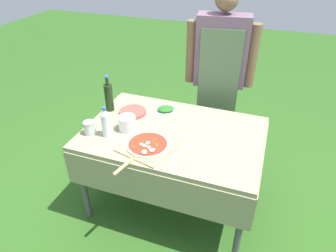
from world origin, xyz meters
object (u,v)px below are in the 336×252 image
object	(u,v)px
water_bottle	(106,123)
herb_container	(166,109)
person_cook	(220,68)
mixing_tub	(127,123)
oil_bottle	(109,97)
pizza_on_peel	(147,146)
sauce_jar	(90,128)
prep_table	(173,141)
plate_stack	(133,112)

from	to	relation	value
water_bottle	herb_container	distance (m)	0.56
person_cook	water_bottle	bearing A→B (deg)	49.99
water_bottle	mixing_tub	bearing A→B (deg)	48.69
person_cook	oil_bottle	world-z (taller)	person_cook
pizza_on_peel	oil_bottle	distance (m)	0.63
pizza_on_peel	person_cook	bearing A→B (deg)	88.46
pizza_on_peel	mixing_tub	world-z (taller)	mixing_tub
water_bottle	sauce_jar	bearing A→B (deg)	-170.15
prep_table	mixing_tub	distance (m)	0.37
prep_table	plate_stack	xyz separation A→B (m)	(-0.40, 0.14, 0.10)
prep_table	sauce_jar	world-z (taller)	sauce_jar
mixing_tub	pizza_on_peel	bearing A→B (deg)	-34.73
oil_bottle	plate_stack	size ratio (longest dim) A/B	1.39
mixing_tub	prep_table	bearing A→B (deg)	14.99
herb_container	plate_stack	world-z (taller)	herb_container
water_bottle	mixing_tub	size ratio (longest dim) A/B	1.81
oil_bottle	sauce_jar	xyz separation A→B (m)	(0.03, -0.36, -0.08)
pizza_on_peel	water_bottle	distance (m)	0.35
pizza_on_peel	herb_container	world-z (taller)	pizza_on_peel
plate_stack	mixing_tub	bearing A→B (deg)	-74.07
sauce_jar	mixing_tub	bearing A→B (deg)	31.27
herb_container	water_bottle	bearing A→B (deg)	-120.97
person_cook	pizza_on_peel	bearing A→B (deg)	66.67
prep_table	oil_bottle	bearing A→B (deg)	167.95
prep_table	water_bottle	size ratio (longest dim) A/B	5.67
herb_container	sauce_jar	size ratio (longest dim) A/B	2.02
prep_table	water_bottle	distance (m)	0.53
prep_table	person_cook	world-z (taller)	person_cook
pizza_on_peel	plate_stack	world-z (taller)	pizza_on_peel
pizza_on_peel	water_bottle	world-z (taller)	water_bottle
oil_bottle	plate_stack	xyz separation A→B (m)	(0.20, 0.01, -0.11)
person_cook	mixing_tub	xyz separation A→B (m)	(-0.51, -0.86, -0.17)
oil_bottle	herb_container	distance (m)	0.48
water_bottle	mixing_tub	distance (m)	0.17
oil_bottle	herb_container	xyz separation A→B (m)	(0.45, 0.13, -0.10)
oil_bottle	prep_table	bearing A→B (deg)	-12.05
prep_table	mixing_tub	world-z (taller)	mixing_tub
pizza_on_peel	sauce_jar	world-z (taller)	sauce_jar
plate_stack	herb_container	bearing A→B (deg)	26.49
person_cook	herb_container	xyz separation A→B (m)	(-0.33, -0.51, -0.21)
herb_container	mixing_tub	distance (m)	0.40
person_cook	mixing_tub	world-z (taller)	person_cook
oil_bottle	water_bottle	distance (m)	0.38
herb_container	oil_bottle	bearing A→B (deg)	-163.22
prep_table	sauce_jar	distance (m)	0.63
plate_stack	person_cook	bearing A→B (deg)	47.45
pizza_on_peel	prep_table	bearing A→B (deg)	80.63
oil_bottle	water_bottle	bearing A→B (deg)	-64.41
pizza_on_peel	water_bottle	size ratio (longest dim) A/B	2.34
herb_container	sauce_jar	xyz separation A→B (m)	(-0.41, -0.50, 0.03)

